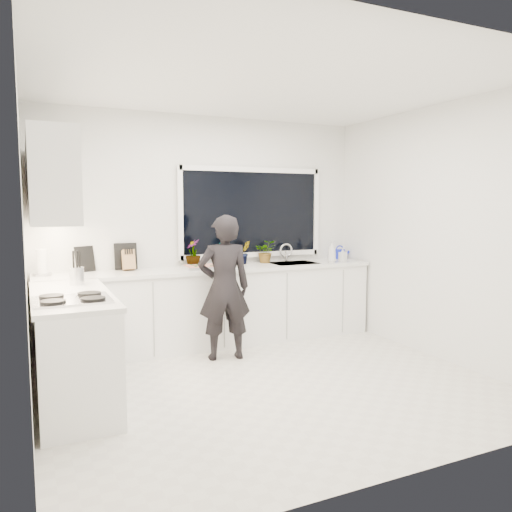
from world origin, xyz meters
name	(u,v)px	position (x,y,z in m)	size (l,w,h in m)	color
floor	(270,385)	(0.00, 0.00, -0.01)	(4.00, 3.50, 0.02)	beige
wall_back	(206,229)	(0.00, 1.76, 1.35)	(4.00, 0.02, 2.70)	white
wall_left	(23,246)	(-2.01, 0.00, 1.35)	(0.02, 3.50, 2.70)	white
wall_right	(439,233)	(2.01, 0.00, 1.35)	(0.02, 3.50, 2.70)	white
ceiling	(271,82)	(0.00, 0.00, 2.71)	(4.00, 3.50, 0.02)	white
window	(252,212)	(0.60, 1.73, 1.55)	(1.80, 0.02, 1.00)	black
base_cabinets_back	(215,308)	(0.00, 1.45, 0.44)	(3.92, 0.58, 0.88)	white
base_cabinets_left	(73,350)	(-1.67, 0.35, 0.44)	(0.58, 1.60, 0.88)	white
countertop_back	(215,269)	(0.00, 1.44, 0.90)	(3.94, 0.62, 0.04)	silver
countertop_left	(71,296)	(-1.67, 0.35, 0.90)	(0.62, 1.60, 0.04)	silver
upper_cabinets	(49,181)	(-1.79, 0.70, 1.85)	(0.34, 2.10, 0.70)	white
sink	(294,267)	(1.05, 1.45, 0.87)	(0.58, 0.42, 0.14)	silver
faucet	(286,253)	(1.05, 1.65, 1.03)	(0.03, 0.03, 0.22)	silver
stovetop	(72,299)	(-1.69, 0.00, 0.94)	(0.56, 0.48, 0.03)	black
person	(224,288)	(-0.10, 0.90, 0.77)	(0.56, 0.37, 1.54)	black
pizza_tray	(203,267)	(-0.16, 1.42, 0.94)	(0.42, 0.31, 0.03)	silver
pizza	(203,266)	(-0.16, 1.42, 0.95)	(0.39, 0.28, 0.01)	red
watering_can	(340,254)	(1.85, 1.61, 0.98)	(0.14, 0.14, 0.13)	#1422C2
paper_towel_roll	(42,263)	(-1.85, 1.55, 1.05)	(0.11, 0.11, 0.26)	silver
knife_block	(129,261)	(-0.96, 1.59, 1.03)	(0.13, 0.10, 0.22)	#8C5A41
utensil_crock	(77,276)	(-1.58, 0.80, 1.00)	(0.13, 0.13, 0.16)	silver
picture_frame_large	(85,259)	(-1.41, 1.69, 1.06)	(0.22, 0.02, 0.28)	black
picture_frame_small	(126,256)	(-0.98, 1.69, 1.07)	(0.25, 0.02, 0.30)	black
herb_plants	(237,252)	(0.35, 1.61, 1.07)	(1.21, 0.31, 0.33)	#26662D
soap_bottles	(335,253)	(1.57, 1.30, 1.04)	(0.28, 0.12, 0.27)	#D8BF66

